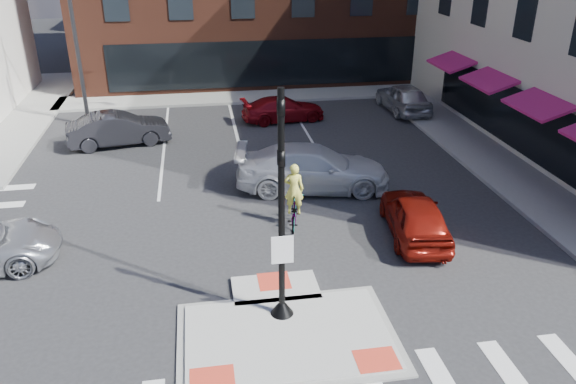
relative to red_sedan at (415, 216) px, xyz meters
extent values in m
plane|color=#28282B|center=(-4.96, -3.99, -0.72)|extent=(120.00, 120.00, 0.00)
cube|color=gray|center=(-4.96, -4.49, -0.69)|extent=(5.40, 3.60, 0.06)
cube|color=#A8A8A3|center=(-4.96, -4.49, -0.66)|extent=(5.00, 3.20, 0.12)
cube|color=#A8A8A3|center=(-4.96, -2.39, -0.66)|extent=(2.40, 1.40, 0.12)
cube|color=red|center=(-6.86, -5.69, -0.60)|extent=(1.00, 0.80, 0.01)
cube|color=red|center=(-3.06, -5.69, -0.60)|extent=(1.00, 0.80, 0.01)
cube|color=red|center=(-4.96, -2.09, -0.60)|extent=(0.90, 0.90, 0.01)
cube|color=gray|center=(-15.96, 16.01, -0.65)|extent=(3.00, 20.00, 0.15)
cube|color=gray|center=(5.84, 6.01, -0.65)|extent=(3.00, 24.00, 0.15)
cube|color=gray|center=(-1.96, 18.01, -0.65)|extent=(26.00, 3.00, 0.15)
cube|color=black|center=(-1.96, 19.01, 1.08)|extent=(20.00, 0.12, 2.80)
cube|color=black|center=(7.04, 6.01, 0.98)|extent=(0.12, 16.00, 2.60)
cube|color=#C1196B|center=(6.34, 6.01, 2.33)|extent=(1.46, 3.00, 0.58)
cube|color=#C1196B|center=(6.34, 12.01, 2.33)|extent=(1.46, 3.00, 0.58)
cone|color=black|center=(-4.96, -3.59, -0.38)|extent=(0.60, 0.60, 0.45)
cylinder|color=black|center=(-4.96, -3.59, 2.48)|extent=(0.16, 0.16, 5.80)
cube|color=white|center=(-4.96, -3.71, 1.38)|extent=(0.55, 0.04, 0.75)
imported|color=black|center=(-4.96, -3.59, 4.58)|extent=(0.18, 0.22, 1.10)
imported|color=black|center=(-4.96, -3.59, 3.38)|extent=(0.18, 0.22, 1.10)
cylinder|color=black|center=(-12.46, 14.01, 3.28)|extent=(0.20, 0.20, 8.00)
imported|color=maroon|center=(0.00, 0.00, 0.00)|extent=(2.26, 4.44, 1.45)
imported|color=silver|center=(-2.55, 4.25, 0.13)|extent=(6.21, 3.29, 1.72)
imported|color=#2A2A2F|center=(-10.52, 10.64, 0.05)|extent=(4.90, 2.50, 1.54)
imported|color=silver|center=(4.54, 13.63, 0.07)|extent=(2.05, 4.72, 1.59)
imported|color=maroon|center=(-2.32, 13.05, -0.09)|extent=(4.59, 2.35, 1.27)
imported|color=#3F3F44|center=(-3.79, 1.37, -0.25)|extent=(0.99, 1.88, 0.94)
imported|color=#ECE753|center=(-3.79, 1.37, 0.63)|extent=(0.73, 0.56, 1.80)
camera|label=1|loc=(-6.76, -15.40, 8.42)|focal=35.00mm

